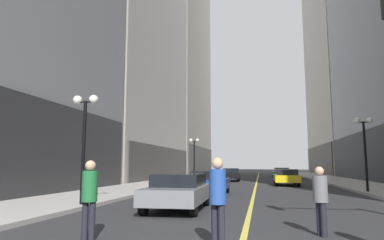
# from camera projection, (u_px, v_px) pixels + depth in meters

# --- Properties ---
(ground_plane) EXTENTS (200.00, 200.00, 0.00)m
(ground_plane) POSITION_uv_depth(u_px,v_px,m) (257.00, 180.00, 37.86)
(ground_plane) COLOR #2D2D30
(sidewalk_left) EXTENTS (4.50, 78.00, 0.15)m
(sidewalk_left) POSITION_uv_depth(u_px,v_px,m) (184.00, 179.00, 39.46)
(sidewalk_left) COLOR #ADA8A0
(sidewalk_left) RESTS_ON ground
(sidewalk_right) EXTENTS (4.50, 78.00, 0.15)m
(sidewalk_right) POSITION_uv_depth(u_px,v_px,m) (336.00, 180.00, 36.27)
(sidewalk_right) COLOR #ADA8A0
(sidewalk_right) RESTS_ON ground
(lane_centre_stripe) EXTENTS (0.16, 70.00, 0.01)m
(lane_centre_stripe) POSITION_uv_depth(u_px,v_px,m) (257.00, 180.00, 37.86)
(lane_centre_stripe) COLOR #E5D64C
(lane_centre_stripe) RESTS_ON ground
(building_left_mid) EXTENTS (11.75, 24.00, 30.85)m
(building_left_mid) POSITION_uv_depth(u_px,v_px,m) (121.00, 54.00, 42.53)
(building_left_mid) COLOR #A8A399
(building_left_mid) RESTS_ON ground
(car_grey) EXTENTS (2.02, 4.41, 1.32)m
(car_grey) POSITION_uv_depth(u_px,v_px,m) (179.00, 190.00, 12.76)
(car_grey) COLOR slate
(car_grey) RESTS_ON ground
(car_blue) EXTENTS (1.97, 4.07, 1.32)m
(car_blue) POSITION_uv_depth(u_px,v_px,m) (210.00, 182.00, 19.31)
(car_blue) COLOR navy
(car_blue) RESTS_ON ground
(car_yellow) EXTENTS (1.92, 4.54, 1.32)m
(car_yellow) POSITION_uv_depth(u_px,v_px,m) (286.00, 176.00, 27.98)
(car_yellow) COLOR yellow
(car_yellow) RESTS_ON ground
(car_black) EXTENTS (1.90, 4.53, 1.32)m
(car_black) POSITION_uv_depth(u_px,v_px,m) (231.00, 174.00, 35.64)
(car_black) COLOR black
(car_black) RESTS_ON ground
(car_green) EXTENTS (2.05, 4.80, 1.32)m
(car_green) POSITION_uv_depth(u_px,v_px,m) (281.00, 172.00, 43.24)
(car_green) COLOR #196038
(car_green) RESTS_ON ground
(pedestrian_in_blue_hoodie) EXTENTS (0.45, 0.45, 1.80)m
(pedestrian_in_blue_hoodie) POSITION_uv_depth(u_px,v_px,m) (218.00, 195.00, 6.86)
(pedestrian_in_blue_hoodie) COLOR black
(pedestrian_in_blue_hoodie) RESTS_ON ground
(pedestrian_in_grey_suit) EXTENTS (0.45, 0.45, 1.61)m
(pedestrian_in_grey_suit) POSITION_uv_depth(u_px,v_px,m) (320.00, 196.00, 8.07)
(pedestrian_in_grey_suit) COLOR black
(pedestrian_in_grey_suit) RESTS_ON ground
(pedestrian_in_green_parka) EXTENTS (0.37, 0.37, 1.75)m
(pedestrian_in_green_parka) POSITION_uv_depth(u_px,v_px,m) (90.00, 194.00, 7.56)
(pedestrian_in_green_parka) COLOR black
(pedestrian_in_green_parka) RESTS_ON ground
(street_lamp_left_near) EXTENTS (1.06, 0.36, 4.43)m
(street_lamp_left_near) POSITION_uv_depth(u_px,v_px,m) (85.00, 124.00, 13.59)
(street_lamp_left_near) COLOR black
(street_lamp_left_near) RESTS_ON ground
(street_lamp_left_far) EXTENTS (1.06, 0.36, 4.43)m
(street_lamp_left_far) POSITION_uv_depth(u_px,v_px,m) (194.00, 150.00, 36.03)
(street_lamp_left_far) COLOR black
(street_lamp_left_far) RESTS_ON ground
(street_lamp_right_mid) EXTENTS (1.06, 0.36, 4.43)m
(street_lamp_right_mid) POSITION_uv_depth(u_px,v_px,m) (364.00, 137.00, 19.97)
(street_lamp_right_mid) COLOR black
(street_lamp_right_mid) RESTS_ON ground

